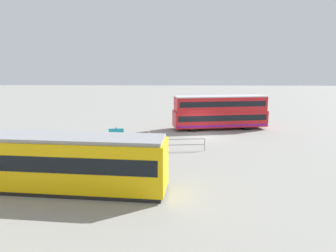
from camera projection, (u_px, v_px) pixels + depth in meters
ground_plane at (202, 136)px, 30.78m from camera, size 160.00×160.00×0.00m
double_decker_bus at (220, 112)px, 33.77m from camera, size 10.89×4.25×3.82m
tram_yellow at (50, 161)px, 17.20m from camera, size 13.82×3.68×3.26m
pedestrian_near_railing at (148, 140)px, 24.76m from camera, size 0.45×0.45×1.80m
pedestrian_railing at (156, 143)px, 24.99m from camera, size 8.31×0.83×1.08m
info_sign at (116, 135)px, 24.18m from camera, size 1.21×0.18×2.24m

